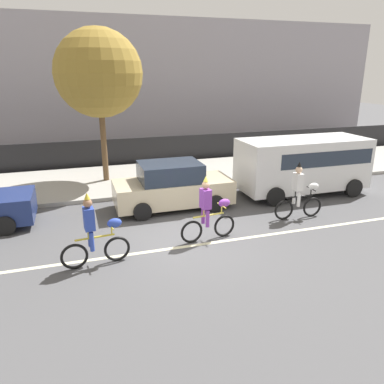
% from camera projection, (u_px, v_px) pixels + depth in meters
% --- Properties ---
extents(ground_plane, '(80.00, 80.00, 0.00)m').
position_uv_depth(ground_plane, '(188.00, 238.00, 10.91)').
color(ground_plane, '#4C4C4F').
extents(road_centre_line, '(36.00, 0.14, 0.01)m').
position_uv_depth(road_centre_line, '(194.00, 245.00, 10.45)').
color(road_centre_line, beige).
rests_on(road_centre_line, ground).
extents(sidewalk_curb, '(60.00, 5.00, 0.15)m').
position_uv_depth(sidewalk_curb, '(146.00, 178.00, 16.77)').
color(sidewalk_curb, '#9E9B93').
rests_on(sidewalk_curb, ground).
extents(fence_line, '(40.00, 0.08, 1.40)m').
position_uv_depth(fence_line, '(134.00, 152.00, 19.21)').
color(fence_line, black).
rests_on(fence_line, ground).
extents(building_backdrop, '(28.00, 8.00, 7.77)m').
position_uv_depth(building_backdrop, '(165.00, 82.00, 27.13)').
color(building_backdrop, '#99939E').
rests_on(building_backdrop, ground).
extents(parade_cyclist_cobalt, '(1.72, 0.50, 1.92)m').
position_uv_depth(parade_cyclist_cobalt, '(95.00, 234.00, 9.17)').
color(parade_cyclist_cobalt, black).
rests_on(parade_cyclist_cobalt, ground).
extents(parade_cyclist_purple, '(1.72, 0.51, 1.92)m').
position_uv_depth(parade_cyclist_purple, '(209.00, 212.00, 10.58)').
color(parade_cyclist_purple, black).
rests_on(parade_cyclist_purple, ground).
extents(parade_cyclist_zebra, '(1.72, 0.50, 1.92)m').
position_uv_depth(parade_cyclist_zebra, '(300.00, 194.00, 12.16)').
color(parade_cyclist_zebra, black).
rests_on(parade_cyclist_zebra, ground).
extents(parked_van_white, '(5.00, 2.22, 2.18)m').
position_uv_depth(parked_van_white, '(304.00, 162.00, 14.57)').
color(parked_van_white, white).
rests_on(parked_van_white, ground).
extents(parked_car_beige, '(4.10, 1.92, 1.64)m').
position_uv_depth(parked_car_beige, '(172.00, 187.00, 13.14)').
color(parked_car_beige, beige).
rests_on(parked_car_beige, ground).
extents(street_tree_near_lamp, '(3.51, 3.51, 6.17)m').
position_uv_depth(street_tree_near_lamp, '(99.00, 73.00, 14.86)').
color(street_tree_near_lamp, brown).
rests_on(street_tree_near_lamp, sidewalk_curb).
extents(pedestrian_onlooker, '(0.32, 0.20, 1.62)m').
position_uv_depth(pedestrian_onlooker, '(271.00, 157.00, 16.59)').
color(pedestrian_onlooker, '#33333D').
rests_on(pedestrian_onlooker, sidewalk_curb).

